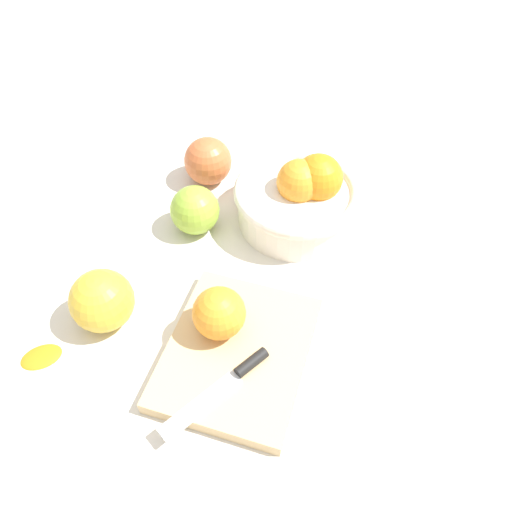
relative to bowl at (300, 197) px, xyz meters
The scene contains 9 objects.
ground_plane 0.21m from the bowl, 36.07° to the right, with size 2.40×2.40×0.00m, color silver.
bowl is the anchor object (origin of this frame).
cutting_board 0.27m from the bowl, ahead, with size 0.21×0.17×0.02m, color #DBB77F.
orange_on_board 0.25m from the bowl, 16.73° to the right, with size 0.07×0.07×0.07m, color orange.
knife 0.31m from the bowl, ahead, with size 0.13×0.11×0.01m.
apple_front_left 0.16m from the bowl, 72.41° to the right, with size 0.08×0.08×0.08m, color #8EB738.
apple_front_right 0.33m from the bowl, 43.63° to the right, with size 0.08×0.08×0.08m, color gold.
apple_front_left_2 0.18m from the bowl, 112.49° to the right, with size 0.08×0.08×0.08m, color #CC6638.
citrus_peel 0.43m from the bowl, 43.21° to the right, with size 0.05×0.04×0.01m, color orange.
Camera 1 is at (0.41, 0.16, 0.57)m, focal length 35.39 mm.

